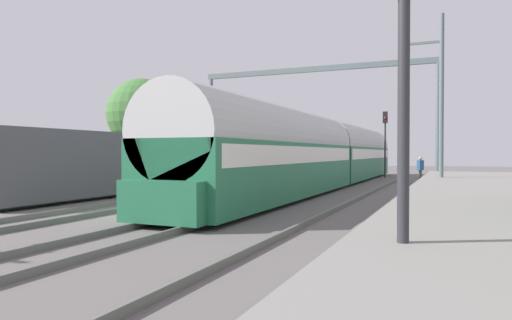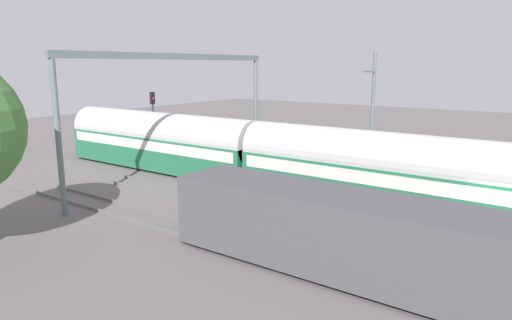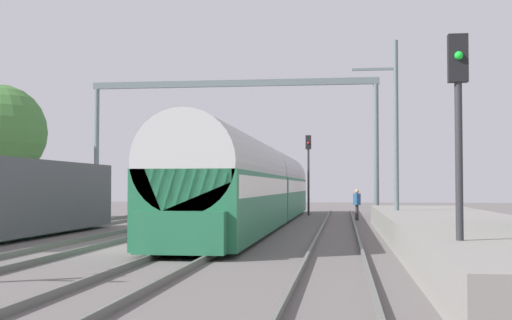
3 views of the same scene
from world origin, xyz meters
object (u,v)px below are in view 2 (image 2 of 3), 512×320
object	(u,v)px
passenger_train	(255,154)
freight_car	(341,234)
person_crossing	(240,149)
catenary_gantry	(178,87)
railway_signal_far	(153,117)

from	to	relation	value
passenger_train	freight_car	size ratio (longest dim) A/B	2.53
freight_car	person_crossing	world-z (taller)	freight_car
passenger_train	person_crossing	xyz separation A→B (m)	(4.91, 4.97, -0.94)
passenger_train	freight_car	world-z (taller)	passenger_train
passenger_train	catenary_gantry	world-z (taller)	catenary_gantry
passenger_train	railway_signal_far	size ratio (longest dim) A/B	6.31
freight_car	catenary_gantry	xyz separation A→B (m)	(5.94, 13.68, 4.42)
railway_signal_far	passenger_train	bearing A→B (deg)	-99.91
person_crossing	catenary_gantry	xyz separation A→B (m)	(-6.89, -0.70, 4.86)
freight_car	railway_signal_far	size ratio (longest dim) A/B	2.50
person_crossing	catenary_gantry	world-z (taller)	catenary_gantry
passenger_train	catenary_gantry	xyz separation A→B (m)	(-1.98, 4.27, 3.92)
passenger_train	railway_signal_far	xyz separation A→B (m)	(1.92, 10.97, 1.35)
freight_car	railway_signal_far	distance (m)	22.70
railway_signal_far	catenary_gantry	world-z (taller)	catenary_gantry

